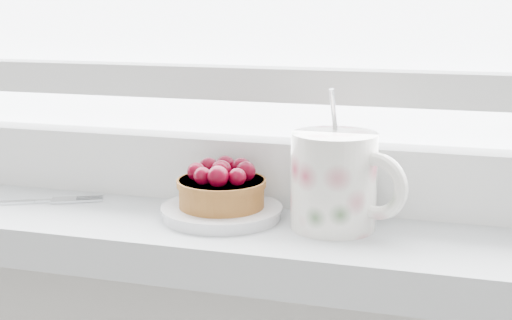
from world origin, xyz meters
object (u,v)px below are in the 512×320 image
at_px(fork, 21,202).
at_px(saucer, 222,212).
at_px(raspberry_tart, 222,187).
at_px(floral_mug, 337,179).

bearing_deg(fork, saucer, 3.59).
bearing_deg(saucer, raspberry_tart, 52.32).
xyz_separation_m(saucer, floral_mug, (0.12, -0.00, 0.04)).
distance_m(floral_mug, fork, 0.35).
xyz_separation_m(floral_mug, fork, (-0.35, -0.01, -0.05)).
relative_size(raspberry_tart, fork, 0.56).
height_order(saucer, raspberry_tart, raspberry_tart).
bearing_deg(floral_mug, fork, -177.70).
height_order(floral_mug, fork, floral_mug).
xyz_separation_m(raspberry_tart, floral_mug, (0.12, -0.00, 0.02)).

